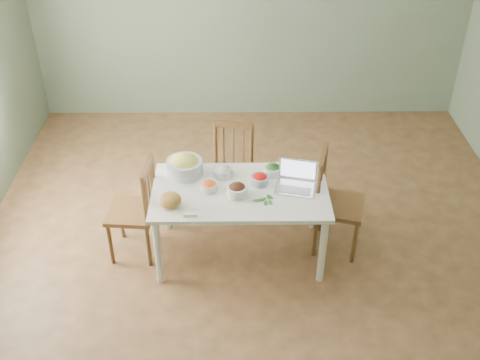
{
  "coord_description": "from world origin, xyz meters",
  "views": [
    {
      "loc": [
        -0.18,
        -3.93,
        3.44
      ],
      "look_at": [
        -0.15,
        -0.1,
        0.78
      ],
      "focal_mm": 43.33,
      "sensor_mm": 36.0,
      "label": 1
    }
  ],
  "objects_px": {
    "dining_table": "(240,222)",
    "chair_right": "(340,203)",
    "chair_left": "(131,209)",
    "bread_boule": "(170,200)",
    "chair_far": "(231,173)",
    "bowl_squash": "(185,165)",
    "laptop": "(296,178)"
  },
  "relations": [
    {
      "from": "dining_table",
      "to": "chair_right",
      "type": "relative_size",
      "value": 1.54
    },
    {
      "from": "bread_boule",
      "to": "chair_left",
      "type": "bearing_deg",
      "value": 147.14
    },
    {
      "from": "bread_boule",
      "to": "bowl_squash",
      "type": "xyz_separation_m",
      "value": [
        0.08,
        0.45,
        0.03
      ]
    },
    {
      "from": "chair_right",
      "to": "bowl_squash",
      "type": "height_order",
      "value": "chair_right"
    },
    {
      "from": "chair_left",
      "to": "bowl_squash",
      "type": "relative_size",
      "value": 3.03
    },
    {
      "from": "chair_far",
      "to": "laptop",
      "type": "height_order",
      "value": "laptop"
    },
    {
      "from": "dining_table",
      "to": "bread_boule",
      "type": "height_order",
      "value": "bread_boule"
    },
    {
      "from": "chair_left",
      "to": "bread_boule",
      "type": "xyz_separation_m",
      "value": [
        0.37,
        -0.24,
        0.28
      ]
    },
    {
      "from": "chair_right",
      "to": "bread_boule",
      "type": "xyz_separation_m",
      "value": [
        -1.4,
        -0.29,
        0.26
      ]
    },
    {
      "from": "chair_left",
      "to": "bread_boule",
      "type": "height_order",
      "value": "chair_left"
    },
    {
      "from": "chair_left",
      "to": "chair_right",
      "type": "bearing_deg",
      "value": 96.92
    },
    {
      "from": "chair_far",
      "to": "chair_left",
      "type": "bearing_deg",
      "value": -137.1
    },
    {
      "from": "dining_table",
      "to": "chair_right",
      "type": "height_order",
      "value": "chair_right"
    },
    {
      "from": "dining_table",
      "to": "chair_right",
      "type": "xyz_separation_m",
      "value": [
        0.85,
        0.09,
        0.13
      ]
    },
    {
      "from": "chair_right",
      "to": "bread_boule",
      "type": "distance_m",
      "value": 1.45
    },
    {
      "from": "dining_table",
      "to": "laptop",
      "type": "distance_m",
      "value": 0.64
    },
    {
      "from": "dining_table",
      "to": "chair_left",
      "type": "bearing_deg",
      "value": 177.9
    },
    {
      "from": "chair_left",
      "to": "laptop",
      "type": "bearing_deg",
      "value": 94.15
    },
    {
      "from": "chair_right",
      "to": "chair_left",
      "type": "bearing_deg",
      "value": 106.92
    },
    {
      "from": "bowl_squash",
      "to": "laptop",
      "type": "bearing_deg",
      "value": -14.53
    },
    {
      "from": "bowl_squash",
      "to": "bread_boule",
      "type": "bearing_deg",
      "value": -100.54
    },
    {
      "from": "chair_far",
      "to": "chair_right",
      "type": "xyz_separation_m",
      "value": [
        0.93,
        -0.49,
        0.02
      ]
    },
    {
      "from": "chair_far",
      "to": "bowl_squash",
      "type": "distance_m",
      "value": 0.6
    },
    {
      "from": "dining_table",
      "to": "chair_far",
      "type": "bearing_deg",
      "value": 98.04
    },
    {
      "from": "dining_table",
      "to": "chair_left",
      "type": "height_order",
      "value": "chair_left"
    },
    {
      "from": "laptop",
      "to": "dining_table",
      "type": "bearing_deg",
      "value": -165.4
    },
    {
      "from": "bowl_squash",
      "to": "laptop",
      "type": "distance_m",
      "value": 0.95
    },
    {
      "from": "chair_far",
      "to": "laptop",
      "type": "relative_size",
      "value": 2.84
    },
    {
      "from": "chair_left",
      "to": "laptop",
      "type": "xyz_separation_m",
      "value": [
        1.37,
        -0.03,
        0.33
      ]
    },
    {
      "from": "dining_table",
      "to": "bread_boule",
      "type": "relative_size",
      "value": 8.3
    },
    {
      "from": "chair_left",
      "to": "bread_boule",
      "type": "relative_size",
      "value": 5.26
    },
    {
      "from": "chair_right",
      "to": "chair_far",
      "type": "bearing_deg",
      "value": 77.36
    }
  ]
}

